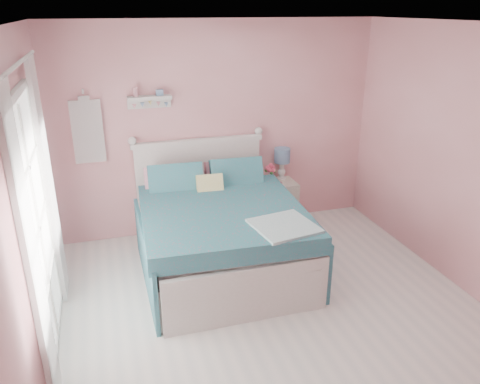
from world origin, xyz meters
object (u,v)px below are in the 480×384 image
teacup (279,185)px  nightstand (279,203)px  vase (270,177)px  table_lamp (282,158)px  bed (219,233)px

teacup → nightstand: bearing=66.7°
nightstand → vase: bearing=-177.3°
table_lamp → teacup: bearing=-117.0°
bed → teacup: size_ratio=24.51×
bed → nightstand: 1.32m
bed → vase: bearing=45.5°
nightstand → vase: 0.40m
vase → nightstand: bearing=2.7°
bed → nightstand: size_ratio=3.54×
bed → vase: (0.90, 0.82, 0.28)m
vase → teacup: 0.19m
nightstand → vase: vase is taller
table_lamp → bed: bearing=-139.4°
nightstand → vase: (-0.13, -0.01, 0.38)m
bed → vase: size_ratio=12.84×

